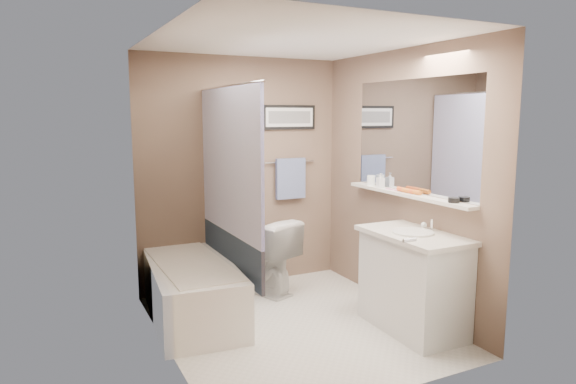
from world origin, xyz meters
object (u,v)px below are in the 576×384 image
bathtub (192,291)px  hair_brush_front (412,191)px  candle_bowl_near (454,200)px  soap_bottle (381,180)px  hair_brush_back (406,190)px  glass_jar (371,180)px  vanity (413,284)px  toilet (263,255)px

bathtub → hair_brush_front: (1.79, -0.80, 0.89)m
candle_bowl_near → hair_brush_front: 0.51m
hair_brush_front → soap_bottle: bearing=90.0°
hair_brush_back → glass_jar: 0.53m
glass_jar → soap_bottle: bearing=-90.0°
vanity → soap_bottle: bearing=77.0°
bathtub → hair_brush_back: bearing=-16.5°
toilet → glass_jar: (0.95, -0.52, 0.78)m
glass_jar → soap_bottle: soap_bottle is taller
vanity → candle_bowl_near: bearing=-50.0°
candle_bowl_near → hair_brush_front: hair_brush_front is taller
glass_jar → toilet: bearing=151.2°
bathtub → candle_bowl_near: candle_bowl_near is taller
hair_brush_front → vanity: bearing=-123.5°
hair_brush_front → soap_bottle: 0.46m
hair_brush_front → bathtub: bearing=155.9°
bathtub → candle_bowl_near: 2.38m
bathtub → toilet: bearing=27.0°
vanity → toilet: bearing=119.4°
hair_brush_back → soap_bottle: bearing=90.0°
vanity → candle_bowl_near: 0.79m
candle_bowl_near → glass_jar: 1.12m
vanity → glass_jar: bearing=79.4°
bathtub → candle_bowl_near: (1.79, -1.31, 0.89)m
vanity → glass_jar: (0.19, 0.89, 0.77)m
vanity → hair_brush_back: size_ratio=4.09×
toilet → hair_brush_front: (0.95, -1.13, 0.75)m
candle_bowl_near → glass_jar: bearing=90.0°
hair_brush_front → hair_brush_back: size_ratio=1.00×
vanity → hair_brush_front: bearing=57.5°
bathtub → toilet: size_ratio=1.94×
bathtub → toilet: (0.84, 0.33, 0.14)m
hair_brush_back → bathtub: bearing=158.2°
bathtub → glass_jar: 2.01m
hair_brush_back → glass_jar: bearing=90.0°
toilet → candle_bowl_near: size_ratio=8.58×
toilet → soap_bottle: (0.95, -0.67, 0.80)m
glass_jar → soap_bottle: (0.00, -0.15, 0.02)m
soap_bottle → hair_brush_back: bearing=-90.0°
candle_bowl_near → glass_jar: size_ratio=0.90×
candle_bowl_near → soap_bottle: size_ratio=0.66×
bathtub → soap_bottle: (1.79, -0.34, 0.93)m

